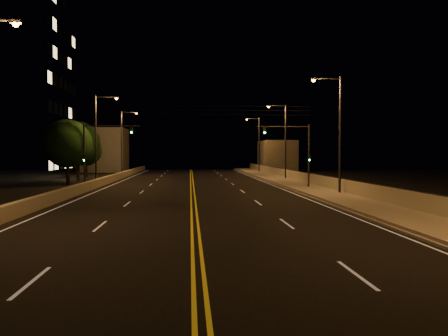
{
  "coord_description": "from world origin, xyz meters",
  "views": [
    {
      "loc": [
        -0.24,
        -10.51,
        3.5
      ],
      "look_at": [
        2.0,
        18.0,
        2.5
      ],
      "focal_mm": 35.0,
      "sensor_mm": 36.0,
      "label": 1
    }
  ],
  "objects": [
    {
      "name": "sidewalk",
      "position": [
        10.8,
        20.0,
        0.15
      ],
      "size": [
        3.6,
        120.0,
        0.3
      ],
      "primitive_type": "cube",
      "color": "gray",
      "rests_on": "ground"
    },
    {
      "name": "parapet_rail",
      "position": [
        12.45,
        20.0,
        1.33
      ],
      "size": [
        0.06,
        120.0,
        0.06
      ],
      "primitive_type": "cylinder",
      "rotation": [
        1.57,
        0.0,
        0.0
      ],
      "color": "black",
      "rests_on": "parapet_wall"
    },
    {
      "name": "parapet_wall",
      "position": [
        12.45,
        20.0,
        0.8
      ],
      "size": [
        0.3,
        120.0,
        1.0
      ],
      "primitive_type": "cube",
      "color": "#A8A38C",
      "rests_on": "sidewalk"
    },
    {
      "name": "streetlight_1",
      "position": [
        11.53,
        23.71,
        5.51
      ],
      "size": [
        2.55,
        0.28,
        9.58
      ],
      "color": "#2D2D33",
      "rests_on": "ground"
    },
    {
      "name": "streetlight_3",
      "position": [
        11.53,
        64.67,
        5.51
      ],
      "size": [
        2.55,
        0.28,
        9.58
      ],
      "color": "#2D2D33",
      "rests_on": "ground"
    },
    {
      "name": "tree_0",
      "position": [
        -13.58,
        38.4,
        4.5
      ],
      "size": [
        5.28,
        5.28,
        7.15
      ],
      "color": "black",
      "rests_on": "ground"
    },
    {
      "name": "overhead_wires",
      "position": [
        0.0,
        29.5,
        7.4
      ],
      "size": [
        22.0,
        0.03,
        0.83
      ],
      "color": "black"
    },
    {
      "name": "road",
      "position": [
        0.0,
        20.0,
        0.01
      ],
      "size": [
        18.0,
        120.0,
        0.02
      ],
      "primitive_type": "cube",
      "color": "black",
      "rests_on": "ground"
    },
    {
      "name": "tree_2",
      "position": [
        -15.11,
        53.39,
        3.91
      ],
      "size": [
        4.58,
        4.58,
        6.2
      ],
      "color": "black",
      "rests_on": "ground"
    },
    {
      "name": "streetlight_2",
      "position": [
        11.53,
        43.69,
        5.51
      ],
      "size": [
        2.55,
        0.28,
        9.58
      ],
      "color": "#2D2D33",
      "rests_on": "ground"
    },
    {
      "name": "distant_building_right",
      "position": [
        16.5,
        72.51,
        2.9
      ],
      "size": [
        6.0,
        10.0,
        5.81
      ],
      "primitive_type": "cube",
      "color": "slate",
      "rests_on": "ground"
    },
    {
      "name": "lane_markings",
      "position": [
        0.0,
        19.93,
        0.02
      ],
      "size": [
        17.32,
        116.0,
        0.0
      ],
      "color": "silver",
      "rests_on": "road"
    },
    {
      "name": "distant_building_left",
      "position": [
        -16.0,
        71.34,
        4.0
      ],
      "size": [
        8.0,
        8.0,
        8.0
      ],
      "primitive_type": "cube",
      "color": "slate",
      "rests_on": "ground"
    },
    {
      "name": "traffic_signal_right",
      "position": [
        10.01,
        30.0,
        3.89
      ],
      "size": [
        5.11,
        0.31,
        6.17
      ],
      "color": "#2D2D33",
      "rests_on": "ground"
    },
    {
      "name": "streetlight_5",
      "position": [
        -9.93,
        36.79,
        5.51
      ],
      "size": [
        2.55,
        0.28,
        9.58
      ],
      "color": "#2D2D33",
      "rests_on": "ground"
    },
    {
      "name": "tree_1",
      "position": [
        -13.97,
        44.44,
        4.64
      ],
      "size": [
        5.43,
        5.43,
        7.36
      ],
      "color": "black",
      "rests_on": "ground"
    },
    {
      "name": "traffic_signal_left",
      "position": [
        -8.81,
        30.0,
        3.89
      ],
      "size": [
        5.11,
        0.31,
        6.17
      ],
      "color": "#2D2D33",
      "rests_on": "ground"
    },
    {
      "name": "streetlight_6",
      "position": [
        -9.93,
        54.27,
        5.51
      ],
      "size": [
        2.55,
        0.28,
        9.58
      ],
      "color": "#2D2D33",
      "rests_on": "ground"
    },
    {
      "name": "ground",
      "position": [
        0.0,
        0.0,
        0.0
      ],
      "size": [
        160.0,
        160.0,
        0.0
      ],
      "primitive_type": "plane",
      "color": "black",
      "rests_on": "ground"
    },
    {
      "name": "jersey_barrier",
      "position": [
        -9.61,
        20.0,
        0.42
      ],
      "size": [
        0.45,
        120.0,
        0.84
      ],
      "primitive_type": "cube",
      "color": "#A8A38C",
      "rests_on": "ground"
    },
    {
      "name": "curb",
      "position": [
        8.93,
        20.0,
        0.07
      ],
      "size": [
        0.14,
        120.0,
        0.15
      ],
      "primitive_type": "cube",
      "color": "gray",
      "rests_on": "ground"
    }
  ]
}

